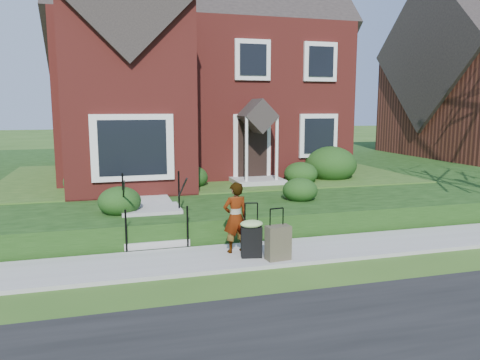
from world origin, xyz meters
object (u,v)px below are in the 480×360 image
object	(u,v)px
front_steps	(153,220)
woman	(235,217)
suitcase_olive	(278,243)
suitcase_black	(252,236)

from	to	relation	value
front_steps	woman	distance (m)	2.30
woman	suitcase_olive	distance (m)	1.06
suitcase_black	suitcase_olive	distance (m)	0.56
front_steps	suitcase_olive	bearing A→B (deg)	-46.59
woman	suitcase_black	world-z (taller)	woman
front_steps	suitcase_black	world-z (taller)	front_steps
woman	suitcase_olive	xyz separation A→B (m)	(0.69, -0.70, -0.39)
suitcase_olive	suitcase_black	bearing A→B (deg)	140.79
woman	suitcase_olive	size ratio (longest dim) A/B	1.43
front_steps	woman	xyz separation A→B (m)	(1.55, -1.66, 0.35)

